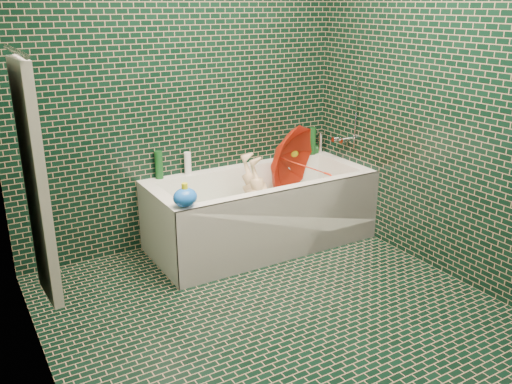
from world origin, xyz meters
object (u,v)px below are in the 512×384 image
bathtub (262,218)px  bath_toy (185,197)px  child (262,208)px  umbrella (304,166)px  rubber_duck (294,152)px

bathtub → bath_toy: bearing=-158.6°
bathtub → child: bearing=-114.9°
umbrella → rubber_duck: size_ratio=5.01×
rubber_duck → bath_toy: size_ratio=0.60×
bathtub → rubber_duck: 0.71m
bathtub → bath_toy: bath_toy is taller
bathtub → bath_toy: (-0.76, -0.30, 0.41)m
umbrella → rubber_duck: umbrella is taller
umbrella → bath_toy: size_ratio=3.02×
bathtub → umbrella: size_ratio=2.84×
child → rubber_duck: 0.69m
child → umbrella: bearing=109.8°
bathtub → rubber_duck: (0.51, 0.31, 0.38)m
bathtub → rubber_duck: rubber_duck is taller
bathtub → umbrella: 0.54m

